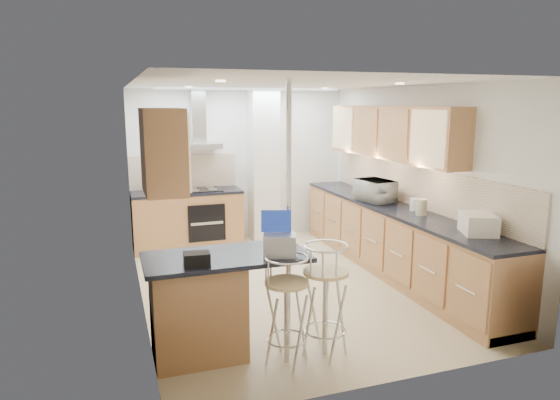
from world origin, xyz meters
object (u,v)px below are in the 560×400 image
object	(u,v)px
laptop	(280,245)
bar_stool_near	(287,310)
bar_stool_end	(325,300)
bread_bin	(478,224)
microwave	(376,191)

from	to	relation	value
laptop	bar_stool_near	distance (m)	0.57
laptop	bar_stool_near	world-z (taller)	laptop
bar_stool_near	bar_stool_end	distance (m)	0.38
bar_stool_near	bread_bin	size ratio (longest dim) A/B	2.45
bar_stool_end	bread_bin	size ratio (longest dim) A/B	2.60
microwave	bread_bin	world-z (taller)	microwave
bar_stool_end	bread_bin	bearing A→B (deg)	-49.36
laptop	bread_bin	bearing A→B (deg)	21.62
microwave	bar_stool_end	xyz separation A→B (m)	(-1.72, -2.16, -0.54)
bar_stool_end	bread_bin	world-z (taller)	bread_bin
laptop	bar_stool_near	xyz separation A→B (m)	(0.01, -0.18, -0.54)
microwave	bar_stool_near	size ratio (longest dim) A/B	0.55
microwave	laptop	bearing A→B (deg)	124.73
microwave	bar_stool_end	world-z (taller)	microwave
microwave	bar_stool_near	bearing A→B (deg)	127.23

